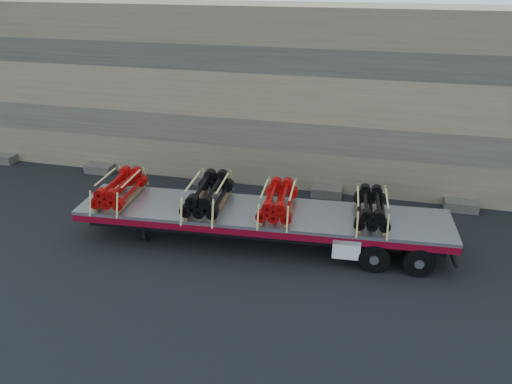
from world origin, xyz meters
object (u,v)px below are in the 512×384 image
Objects in this scene: trailer at (261,227)px; bundle_midrear at (278,201)px; bundle_rear at (371,209)px; bundle_front at (120,189)px; bundle_midfront at (208,195)px.

trailer is 1.11m from bundle_midrear.
bundle_rear reaches higher than trailer.
trailer is 5.44× the size of bundle_front.
bundle_rear is at bearing 0.00° from bundle_front.
bundle_midfront is 1.11× the size of bundle_midrear.
trailer is 3.55m from bundle_rear.
bundle_rear is (3.40, 0.25, 0.96)m from trailer.
trailer is 2.01m from bundle_midfront.
bundle_rear is (5.13, 0.38, -0.05)m from bundle_midfront.
bundle_front reaches higher than bundle_rear.
trailer is 4.86m from bundle_front.
bundle_front is at bearing -180.00° from bundle_midfront.
bundle_front is 1.05× the size of bundle_rear.
bundle_rear is at bearing -0.00° from trailer.
bundle_rear is at bearing -0.00° from bundle_midfront.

